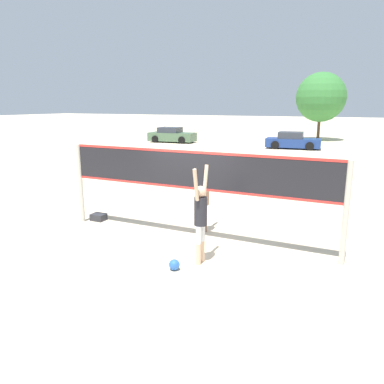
# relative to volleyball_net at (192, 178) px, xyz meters

# --- Properties ---
(ground_plane) EXTENTS (200.00, 200.00, 0.00)m
(ground_plane) POSITION_rel_volleyball_net_xyz_m (0.00, 0.00, -1.62)
(ground_plane) COLOR beige
(volleyball_net) EXTENTS (7.38, 0.13, 2.31)m
(volleyball_net) POSITION_rel_volleyball_net_xyz_m (0.00, 0.00, 0.00)
(volleyball_net) COLOR beige
(volleyball_net) RESTS_ON ground_plane
(player_spiker) EXTENTS (0.28, 0.71, 2.16)m
(player_spiker) POSITION_rel_volleyball_net_xyz_m (0.79, -1.24, -0.48)
(player_spiker) COLOR beige
(player_spiker) RESTS_ON ground_plane
(player_blocker) EXTENTS (0.28, 0.68, 1.96)m
(player_blocker) POSITION_rel_volleyball_net_xyz_m (0.05, 0.63, -0.60)
(player_blocker) COLOR #8C664C
(player_blocker) RESTS_ON ground_plane
(volleyball) EXTENTS (0.23, 0.23, 0.23)m
(volleyball) POSITION_rel_volleyball_net_xyz_m (0.44, -1.81, -1.50)
(volleyball) COLOR blue
(volleyball) RESTS_ON ground_plane
(gear_bag) EXTENTS (0.42, 0.33, 0.20)m
(gear_bag) POSITION_rel_volleyball_net_xyz_m (-3.27, 0.28, -1.52)
(gear_bag) COLOR #2D2D33
(gear_bag) RESTS_ON ground_plane
(parked_car_near) EXTENTS (4.34, 2.12, 1.37)m
(parked_car_near) POSITION_rel_volleyball_net_xyz_m (-12.58, 22.07, -1.00)
(parked_car_near) COLOR #4C6B4C
(parked_car_near) RESTS_ON ground_plane
(parked_car_mid) EXTENTS (4.32, 2.16, 1.30)m
(parked_car_mid) POSITION_rel_volleyball_net_xyz_m (-1.60, 21.74, -1.03)
(parked_car_mid) COLOR navy
(parked_car_mid) RESTS_ON ground_plane
(tree_right_cluster) EXTENTS (4.64, 4.64, 6.38)m
(tree_right_cluster) POSITION_rel_volleyball_net_xyz_m (-0.73, 29.93, 2.43)
(tree_right_cluster) COLOR #4C3823
(tree_right_cluster) RESTS_ON ground_plane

